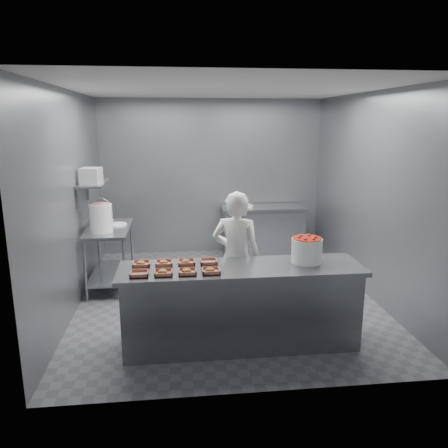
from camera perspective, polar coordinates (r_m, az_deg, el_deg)
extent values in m
plane|color=#4C4C51|center=(6.23, 0.28, -9.41)|extent=(4.50, 4.50, 0.00)
plane|color=white|center=(5.76, 0.31, 17.23)|extent=(4.50, 4.50, 0.00)
cube|color=slate|center=(8.05, -1.62, 6.12)|extent=(4.00, 0.04, 2.80)
cube|color=slate|center=(5.94, -19.26, 2.80)|extent=(0.04, 4.50, 2.80)
cube|color=slate|center=(6.38, 18.45, 3.55)|extent=(0.04, 4.50, 2.80)
cube|color=slate|center=(4.67, 2.26, -5.87)|extent=(2.60, 0.70, 0.05)
cube|color=slate|center=(4.83, 2.21, -10.91)|extent=(2.50, 0.64, 0.85)
cube|color=slate|center=(6.56, -14.82, -0.60)|extent=(0.60, 1.20, 0.04)
cube|color=slate|center=(6.75, -14.48, -6.21)|extent=(0.56, 1.15, 0.03)
cylinder|color=slate|center=(6.20, -17.68, -5.85)|extent=(0.04, 0.04, 0.88)
cylinder|color=slate|center=(6.11, -12.88, -5.80)|extent=(0.04, 0.04, 0.88)
cylinder|color=slate|center=(7.25, -16.04, -2.97)|extent=(0.04, 0.04, 0.88)
cylinder|color=slate|center=(7.18, -11.94, -2.89)|extent=(0.04, 0.04, 0.88)
cube|color=slate|center=(7.92, 5.13, 2.11)|extent=(1.50, 0.60, 0.05)
cube|color=slate|center=(8.02, 5.07, -1.05)|extent=(1.44, 0.55, 0.85)
cube|color=slate|center=(6.46, -16.67, 5.14)|extent=(0.35, 0.90, 0.03)
cube|color=tan|center=(4.47, -10.99, -6.36)|extent=(0.18, 0.18, 0.04)
cube|color=white|center=(4.49, -10.40, -6.40)|extent=(0.10, 0.06, 0.00)
cube|color=tan|center=(4.46, -7.90, -6.30)|extent=(0.18, 0.18, 0.04)
cube|color=white|center=(4.48, -7.32, -6.34)|extent=(0.10, 0.06, 0.00)
ellipsoid|color=#BF6C2F|center=(4.46, -8.04, -6.18)|extent=(0.10, 0.10, 0.05)
cube|color=tan|center=(4.46, -4.80, -6.22)|extent=(0.18, 0.18, 0.04)
cube|color=white|center=(4.48, -4.23, -6.26)|extent=(0.10, 0.06, 0.00)
ellipsoid|color=#BF6C2F|center=(4.46, -4.93, -6.10)|extent=(0.10, 0.10, 0.05)
cube|color=tan|center=(4.47, -1.71, -6.12)|extent=(0.18, 0.18, 0.04)
cube|color=white|center=(4.49, -1.15, -6.16)|extent=(0.10, 0.06, 0.00)
ellipsoid|color=#BF6C2F|center=(4.47, -1.84, -6.00)|extent=(0.10, 0.10, 0.05)
cube|color=tan|center=(4.76, -10.73, -5.14)|extent=(0.18, 0.18, 0.04)
cube|color=white|center=(4.77, -10.17, -5.18)|extent=(0.10, 0.06, 0.00)
ellipsoid|color=#BF6C2F|center=(4.76, -10.85, -5.02)|extent=(0.10, 0.10, 0.05)
cube|color=tan|center=(4.75, -7.83, -5.07)|extent=(0.18, 0.18, 0.04)
cube|color=white|center=(4.76, -7.28, -5.12)|extent=(0.10, 0.06, 0.00)
ellipsoid|color=#BF6C2F|center=(4.75, -7.95, -4.96)|extent=(0.10, 0.10, 0.05)
cube|color=tan|center=(4.75, -4.92, -5.00)|extent=(0.18, 0.18, 0.04)
cube|color=white|center=(4.77, -4.38, -5.04)|extent=(0.10, 0.06, 0.00)
ellipsoid|color=#BF6C2F|center=(4.74, -5.04, -4.89)|extent=(0.10, 0.10, 0.05)
cube|color=tan|center=(4.76, -2.02, -4.91)|extent=(0.18, 0.18, 0.04)
cube|color=white|center=(4.78, -1.50, -4.95)|extent=(0.10, 0.06, 0.00)
imported|color=white|center=(5.26, 1.61, -4.41)|extent=(0.69, 0.57, 1.62)
cylinder|color=white|center=(4.85, 10.75, -3.41)|extent=(0.33, 0.33, 0.27)
cylinder|color=red|center=(4.81, 10.81, -2.00)|extent=(0.31, 0.31, 0.04)
cylinder|color=white|center=(6.28, -15.77, 0.75)|extent=(0.31, 0.31, 0.39)
cylinder|color=pink|center=(6.24, -15.88, 2.46)|extent=(0.29, 0.29, 0.02)
torus|color=slate|center=(6.25, -15.84, 1.80)|extent=(0.33, 0.01, 0.33)
cylinder|color=white|center=(6.65, -13.79, -0.07)|extent=(0.37, 0.37, 0.02)
cube|color=#CCB28C|center=(6.99, -14.92, 0.50)|extent=(0.19, 0.17, 0.02)
cube|color=gray|center=(6.30, -16.98, 6.05)|extent=(0.29, 0.32, 0.22)
cube|color=silver|center=(7.84, 2.52, 2.41)|extent=(0.32, 0.24, 0.05)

